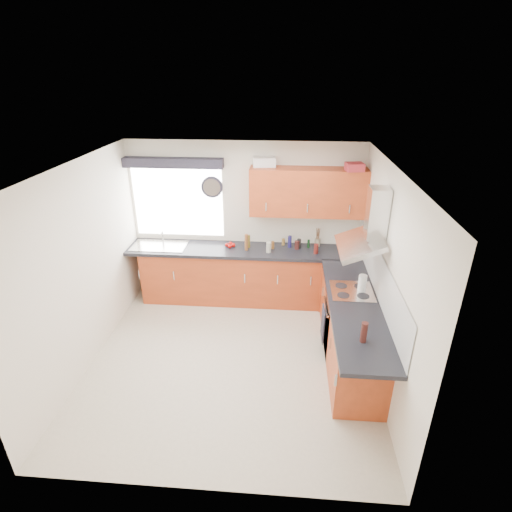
# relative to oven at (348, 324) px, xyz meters

# --- Properties ---
(ground_plane) EXTENTS (3.60, 3.60, 0.00)m
(ground_plane) POSITION_rel_oven_xyz_m (-1.50, -0.30, -0.42)
(ground_plane) COLOR beige
(ceiling) EXTENTS (3.60, 3.60, 0.02)m
(ceiling) POSITION_rel_oven_xyz_m (-1.50, -0.30, 2.08)
(ceiling) COLOR white
(ceiling) RESTS_ON wall_back
(wall_back) EXTENTS (3.60, 0.02, 2.50)m
(wall_back) POSITION_rel_oven_xyz_m (-1.50, 1.50, 0.82)
(wall_back) COLOR silver
(wall_back) RESTS_ON ground_plane
(wall_front) EXTENTS (3.60, 0.02, 2.50)m
(wall_front) POSITION_rel_oven_xyz_m (-1.50, -2.10, 0.82)
(wall_front) COLOR silver
(wall_front) RESTS_ON ground_plane
(wall_left) EXTENTS (0.02, 3.60, 2.50)m
(wall_left) POSITION_rel_oven_xyz_m (-3.30, -0.30, 0.82)
(wall_left) COLOR silver
(wall_left) RESTS_ON ground_plane
(wall_right) EXTENTS (0.02, 3.60, 2.50)m
(wall_right) POSITION_rel_oven_xyz_m (0.30, -0.30, 0.82)
(wall_right) COLOR silver
(wall_right) RESTS_ON ground_plane
(window) EXTENTS (1.40, 0.02, 1.10)m
(window) POSITION_rel_oven_xyz_m (-2.55, 1.49, 1.12)
(window) COLOR white
(window) RESTS_ON wall_back
(window_blind) EXTENTS (1.50, 0.18, 0.14)m
(window_blind) POSITION_rel_oven_xyz_m (-2.55, 1.40, 1.76)
(window_blind) COLOR #211F2A
(window_blind) RESTS_ON wall_back
(splashback) EXTENTS (0.01, 3.00, 0.54)m
(splashback) POSITION_rel_oven_xyz_m (0.29, 0.00, 0.75)
(splashback) COLOR white
(splashback) RESTS_ON wall_right
(base_cab_back) EXTENTS (3.00, 0.58, 0.86)m
(base_cab_back) POSITION_rel_oven_xyz_m (-1.60, 1.21, 0.01)
(base_cab_back) COLOR #973717
(base_cab_back) RESTS_ON ground_plane
(base_cab_corner) EXTENTS (0.60, 0.60, 0.86)m
(base_cab_corner) POSITION_rel_oven_xyz_m (0.00, 1.20, 0.01)
(base_cab_corner) COLOR #973717
(base_cab_corner) RESTS_ON ground_plane
(base_cab_right) EXTENTS (0.58, 2.10, 0.86)m
(base_cab_right) POSITION_rel_oven_xyz_m (0.01, -0.15, 0.01)
(base_cab_right) COLOR #973717
(base_cab_right) RESTS_ON ground_plane
(worktop_back) EXTENTS (3.60, 0.62, 0.05)m
(worktop_back) POSITION_rel_oven_xyz_m (-1.50, 1.20, 0.46)
(worktop_back) COLOR black
(worktop_back) RESTS_ON base_cab_back
(worktop_right) EXTENTS (0.62, 2.42, 0.05)m
(worktop_right) POSITION_rel_oven_xyz_m (0.00, -0.30, 0.46)
(worktop_right) COLOR black
(worktop_right) RESTS_ON base_cab_right
(sink) EXTENTS (0.84, 0.46, 0.10)m
(sink) POSITION_rel_oven_xyz_m (-2.83, 1.20, 0.52)
(sink) COLOR silver
(sink) RESTS_ON worktop_back
(oven) EXTENTS (0.56, 0.58, 0.85)m
(oven) POSITION_rel_oven_xyz_m (0.00, 0.00, 0.00)
(oven) COLOR black
(oven) RESTS_ON ground_plane
(hob_plate) EXTENTS (0.52, 0.52, 0.01)m
(hob_plate) POSITION_rel_oven_xyz_m (0.00, 0.00, 0.49)
(hob_plate) COLOR silver
(hob_plate) RESTS_ON worktop_right
(extractor_hood) EXTENTS (0.52, 0.78, 0.66)m
(extractor_hood) POSITION_rel_oven_xyz_m (0.10, -0.00, 1.34)
(extractor_hood) COLOR silver
(extractor_hood) RESTS_ON wall_right
(upper_cabinets) EXTENTS (1.70, 0.35, 0.70)m
(upper_cabinets) POSITION_rel_oven_xyz_m (-0.55, 1.32, 1.38)
(upper_cabinets) COLOR #973717
(upper_cabinets) RESTS_ON wall_back
(washing_machine) EXTENTS (0.58, 0.56, 0.83)m
(washing_machine) POSITION_rel_oven_xyz_m (-2.40, 1.22, -0.01)
(washing_machine) COLOR white
(washing_machine) RESTS_ON ground_plane
(wall_clock) EXTENTS (0.33, 0.04, 0.33)m
(wall_clock) POSITION_rel_oven_xyz_m (-2.00, 1.46, 1.38)
(wall_clock) COLOR #211F2A
(wall_clock) RESTS_ON wall_back
(casserole) EXTENTS (0.35, 0.27, 0.13)m
(casserole) POSITION_rel_oven_xyz_m (-1.20, 1.42, 1.79)
(casserole) COLOR white
(casserole) RESTS_ON upper_cabinets
(storage_box) EXTENTS (0.27, 0.24, 0.11)m
(storage_box) POSITION_rel_oven_xyz_m (0.07, 1.22, 1.78)
(storage_box) COLOR #B02B32
(storage_box) RESTS_ON upper_cabinets
(utensil_pot) EXTENTS (0.09, 0.09, 0.12)m
(utensil_pot) POSITION_rel_oven_xyz_m (-0.35, 1.40, 0.55)
(utensil_pot) COLOR gray
(utensil_pot) RESTS_ON worktop_back
(kitchen_roll) EXTENTS (0.11, 0.11, 0.22)m
(kitchen_roll) POSITION_rel_oven_xyz_m (0.12, 0.03, 0.60)
(kitchen_roll) COLOR white
(kitchen_roll) RESTS_ON worktop_right
(tomato_cluster) EXTENTS (0.16, 0.16, 0.06)m
(tomato_cluster) POSITION_rel_oven_xyz_m (-1.71, 1.26, 0.52)
(tomato_cluster) COLOR #AC0A07
(tomato_cluster) RESTS_ON worktop_back
(jar_0) EXTENTS (0.06, 0.06, 0.19)m
(jar_0) POSITION_rel_oven_xyz_m (-0.78, 1.32, 0.58)
(jar_0) COLOR #1C1750
(jar_0) RESTS_ON worktop_back
(jar_1) EXTENTS (0.05, 0.05, 0.12)m
(jar_1) POSITION_rel_oven_xyz_m (-1.04, 1.24, 0.55)
(jar_1) COLOR brown
(jar_1) RESTS_ON worktop_back
(jar_2) EXTENTS (0.07, 0.07, 0.16)m
(jar_2) POSITION_rel_oven_xyz_m (-1.10, 1.10, 0.57)
(jar_2) COLOR #A49E8C
(jar_2) RESTS_ON worktop_back
(jar_3) EXTENTS (0.05, 0.05, 0.26)m
(jar_3) POSITION_rel_oven_xyz_m (-1.45, 1.16, 0.61)
(jar_3) COLOR brown
(jar_3) RESTS_ON worktop_back
(jar_4) EXTENTS (0.04, 0.04, 0.13)m
(jar_4) POSITION_rel_oven_xyz_m (-0.49, 1.32, 0.55)
(jar_4) COLOR #133617
(jar_4) RESTS_ON worktop_back
(jar_5) EXTENTS (0.04, 0.04, 0.21)m
(jar_5) POSITION_rel_oven_xyz_m (-1.42, 1.26, 0.59)
(jar_5) COLOR brown
(jar_5) RESTS_ON worktop_back
(jar_6) EXTENTS (0.06, 0.06, 0.15)m
(jar_6) POSITION_rel_oven_xyz_m (-0.64, 1.30, 0.56)
(jar_6) COLOR black
(jar_6) RESTS_ON worktop_back
(jar_7) EXTENTS (0.05, 0.05, 0.11)m
(jar_7) POSITION_rel_oven_xyz_m (-0.88, 1.40, 0.54)
(jar_7) COLOR olive
(jar_7) RESTS_ON worktop_back
(jar_8) EXTENTS (0.07, 0.07, 0.13)m
(jar_8) POSITION_rel_oven_xyz_m (-0.67, 1.26, 0.55)
(jar_8) COLOR #3A1614
(jar_8) RESTS_ON worktop_back
(jar_9) EXTENTS (0.07, 0.07, 0.15)m
(jar_9) POSITION_rel_oven_xyz_m (-0.39, 1.12, 0.56)
(jar_9) COLOR #571612
(jar_9) RESTS_ON worktop_back
(bottle_0) EXTENTS (0.07, 0.07, 0.22)m
(bottle_0) POSITION_rel_oven_xyz_m (-0.03, -1.01, 0.60)
(bottle_0) COLOR #3F1A16
(bottle_0) RESTS_ON worktop_right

